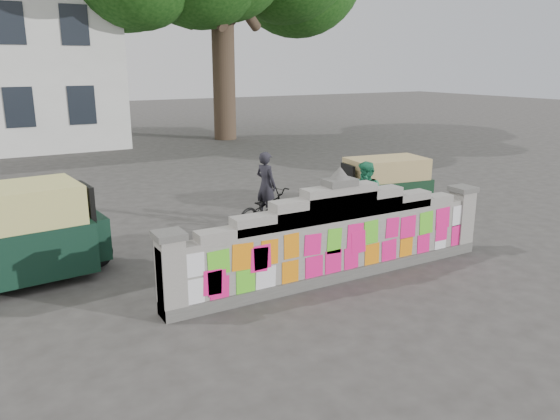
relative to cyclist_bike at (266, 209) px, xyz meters
The scene contains 7 objects.
ground 3.43m from the cyclist_bike, 96.86° to the right, with size 100.00×100.00×0.00m, color #383533.
parapet_wall 3.42m from the cyclist_bike, 96.85° to the right, with size 6.48×0.44×2.01m.
cyclist_bike is the anchor object (origin of this frame).
cyclist_rider 0.31m from the cyclist_bike, ahead, with size 0.55×0.36×1.52m, color #23212A.
pedestrian 2.30m from the cyclist_bike, 40.12° to the right, with size 0.78×0.61×1.61m, color #258A5E.
rickshaw_left 5.42m from the cyclist_bike, behind, with size 3.14×1.67×1.71m.
rickshaw_right 3.31m from the cyclist_bike, ahead, with size 2.55×1.45×1.38m.
Camera 1 is at (-5.37, -7.32, 3.68)m, focal length 35.00 mm.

